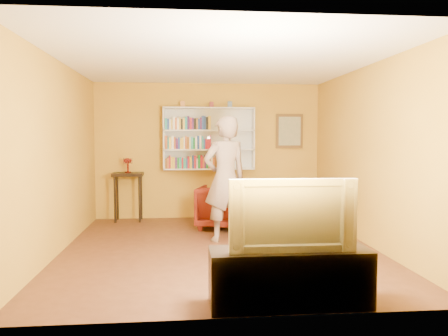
{
  "coord_description": "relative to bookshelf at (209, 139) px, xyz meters",
  "views": [
    {
      "loc": [
        -0.53,
        -6.29,
        1.62
      ],
      "look_at": [
        0.15,
        0.75,
        1.13
      ],
      "focal_mm": 35.0,
      "sensor_mm": 36.0,
      "label": 1
    }
  ],
  "objects": [
    {
      "name": "ornament_centre",
      "position": [
        0.05,
        -0.06,
        0.67
      ],
      "size": [
        0.08,
        0.08,
        0.11
      ],
      "primitive_type": "cube",
      "color": "maroon",
      "rests_on": "bookshelf"
    },
    {
      "name": "console_table",
      "position": [
        -1.58,
        -0.16,
        -0.81
      ],
      "size": [
        0.58,
        0.44,
        0.94
      ],
      "color": "black",
      "rests_on": "ground"
    },
    {
      "name": "books_row_middle",
      "position": [
        -0.42,
        -0.1,
        -0.08
      ],
      "size": [
        0.89,
        0.19,
        0.27
      ],
      "color": "#BE5A26",
      "rests_on": "bookshelf"
    },
    {
      "name": "books_row_upper",
      "position": [
        -0.39,
        -0.11,
        0.3
      ],
      "size": [
        0.89,
        0.19,
        0.27
      ],
      "color": "teal",
      "rests_on": "bookshelf"
    },
    {
      "name": "bookshelf",
      "position": [
        0.0,
        0.0,
        0.0
      ],
      "size": [
        1.8,
        0.29,
        1.23
      ],
      "color": "silver",
      "rests_on": "room_shell"
    },
    {
      "name": "ornament_right",
      "position": [
        0.41,
        -0.06,
        0.68
      ],
      "size": [
        0.09,
        0.09,
        0.12
      ],
      "primitive_type": "cube",
      "color": "slate",
      "rests_on": "bookshelf"
    },
    {
      "name": "books_row_lower",
      "position": [
        -0.33,
        -0.11,
        -0.47
      ],
      "size": [
        1.05,
        0.19,
        0.26
      ],
      "color": "brown",
      "rests_on": "bookshelf"
    },
    {
      "name": "armchair",
      "position": [
        0.17,
        -0.99,
        -1.21
      ],
      "size": [
        1.01,
        1.02,
        0.76
      ],
      "primitive_type": "imported",
      "rotation": [
        0.0,
        0.0,
        2.87
      ],
      "color": "#420804",
      "rests_on": "ground"
    },
    {
      "name": "framed_painting",
      "position": [
        1.65,
        0.05,
        0.16
      ],
      "size": [
        0.55,
        0.05,
        0.7
      ],
      "color": "#513717",
      "rests_on": "room_shell"
    },
    {
      "name": "person",
      "position": [
        0.14,
        -1.96,
        -0.62
      ],
      "size": [
        0.83,
        0.67,
        1.96
      ],
      "primitive_type": "imported",
      "rotation": [
        0.0,
        0.0,
        3.47
      ],
      "color": "#776157",
      "rests_on": "ground"
    },
    {
      "name": "tv_cabinet",
      "position": [
        0.49,
        -4.66,
        -1.32
      ],
      "size": [
        1.54,
        0.46,
        0.55
      ],
      "primitive_type": "cube",
      "color": "black",
      "rests_on": "ground"
    },
    {
      "name": "television",
      "position": [
        0.49,
        -4.66,
        -0.7
      ],
      "size": [
        1.2,
        0.17,
        0.69
      ],
      "primitive_type": "imported",
      "rotation": [
        0.0,
        0.0,
        -0.01
      ],
      "color": "black",
      "rests_on": "tv_cabinet"
    },
    {
      "name": "room_shell",
      "position": [
        0.0,
        -2.41,
        -0.58
      ],
      "size": [
        5.3,
        5.8,
        2.88
      ],
      "color": "#482817",
      "rests_on": "ground"
    },
    {
      "name": "ornament_left",
      "position": [
        -0.51,
        -0.06,
        0.68
      ],
      "size": [
        0.09,
        0.09,
        0.12
      ],
      "primitive_type": "cube",
      "color": "#C67E38",
      "rests_on": "bookshelf"
    },
    {
      "name": "ruby_lustre",
      "position": [
        -1.58,
        -0.16,
        -0.45
      ],
      "size": [
        0.18,
        0.18,
        0.29
      ],
      "color": "maroon",
      "rests_on": "console_table"
    },
    {
      "name": "game_remote",
      "position": [
        -0.14,
        -2.16,
        0.02
      ],
      "size": [
        0.04,
        0.15,
        0.04
      ],
      "primitive_type": "cube",
      "color": "white",
      "rests_on": "person"
    }
  ]
}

